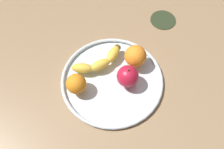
% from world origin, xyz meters
% --- Properties ---
extents(ground_plane, '(1.47, 1.47, 0.04)m').
position_xyz_m(ground_plane, '(0.00, 0.00, -0.02)').
color(ground_plane, '#937654').
extents(fruit_bowl, '(0.35, 0.35, 0.02)m').
position_xyz_m(fruit_bowl, '(0.00, 0.00, 0.01)').
color(fruit_bowl, silver).
rests_on(fruit_bowl, ground_plane).
extents(banana, '(0.20, 0.11, 0.04)m').
position_xyz_m(banana, '(0.01, 0.07, 0.04)').
color(banana, gold).
rests_on(banana, fruit_bowl).
extents(apple, '(0.07, 0.07, 0.08)m').
position_xyz_m(apple, '(0.03, -0.05, 0.05)').
color(apple, red).
rests_on(apple, fruit_bowl).
extents(orange_front_left, '(0.08, 0.08, 0.08)m').
position_xyz_m(orange_front_left, '(0.10, -0.01, 0.06)').
color(orange_front_left, orange).
rests_on(orange_front_left, fruit_bowl).
extents(orange_front_right, '(0.07, 0.07, 0.07)m').
position_xyz_m(orange_front_right, '(-0.11, 0.06, 0.05)').
color(orange_front_right, orange).
rests_on(orange_front_right, fruit_bowl).
extents(ambient_coaster, '(0.10, 0.10, 0.01)m').
position_xyz_m(ambient_coaster, '(0.35, 0.04, 0.00)').
color(ambient_coaster, '#29341E').
rests_on(ambient_coaster, ground_plane).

